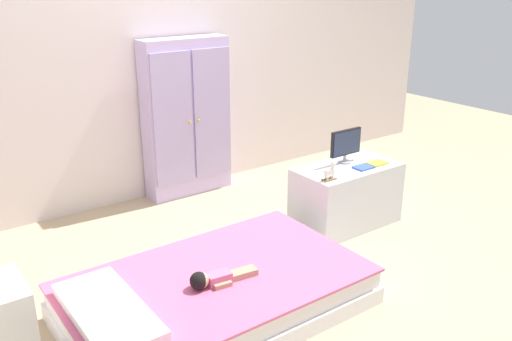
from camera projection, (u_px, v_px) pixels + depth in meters
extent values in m
cube|color=tan|center=(266.00, 267.00, 3.57)|extent=(10.00, 10.00, 0.02)
cube|color=silver|center=(147.00, 33.00, 4.29)|extent=(6.40, 0.05, 2.70)
cube|color=white|center=(217.00, 303.00, 3.08)|extent=(1.65, 1.00, 0.10)
cube|color=silver|center=(216.00, 287.00, 3.04)|extent=(1.61, 0.96, 0.11)
cube|color=#D65B84|center=(216.00, 277.00, 3.02)|extent=(1.64, 0.99, 0.02)
cube|color=white|center=(107.00, 311.00, 2.67)|extent=(0.32, 0.72, 0.05)
cube|color=#D6668E|center=(219.00, 278.00, 2.95)|extent=(0.14, 0.10, 0.06)
cube|color=tan|center=(241.00, 272.00, 3.03)|extent=(0.16, 0.06, 0.04)
cube|color=tan|center=(244.00, 275.00, 3.00)|extent=(0.16, 0.06, 0.04)
cube|color=tan|center=(215.00, 276.00, 2.99)|extent=(0.10, 0.04, 0.03)
cube|color=tan|center=(223.00, 285.00, 2.91)|extent=(0.10, 0.04, 0.03)
sphere|color=tan|center=(201.00, 281.00, 2.89)|extent=(0.09, 0.09, 0.09)
sphere|color=black|center=(199.00, 281.00, 2.89)|extent=(0.10, 0.10, 0.10)
cube|color=silver|center=(186.00, 118.00, 4.55)|extent=(0.73, 0.21, 1.31)
cube|color=#AF9DC9|center=(173.00, 120.00, 4.35)|extent=(0.34, 0.02, 1.08)
cube|color=#AF9DC9|center=(212.00, 114.00, 4.55)|extent=(0.34, 0.02, 1.08)
sphere|color=gold|center=(190.00, 122.00, 4.43)|extent=(0.02, 0.02, 0.02)
sphere|color=gold|center=(199.00, 121.00, 4.47)|extent=(0.02, 0.02, 0.02)
cube|color=silver|center=(346.00, 195.00, 4.08)|extent=(0.79, 0.43, 0.47)
cylinder|color=#99999E|center=(345.00, 162.00, 4.08)|extent=(0.10, 0.10, 0.01)
cylinder|color=#99999E|center=(345.00, 158.00, 4.07)|extent=(0.02, 0.02, 0.05)
cube|color=black|center=(346.00, 142.00, 4.02)|extent=(0.28, 0.02, 0.19)
cube|color=#28334C|center=(347.00, 143.00, 4.01)|extent=(0.26, 0.01, 0.17)
cube|color=#8E6642|center=(327.00, 179.00, 3.74)|extent=(0.11, 0.01, 0.01)
cube|color=#8E6642|center=(331.00, 180.00, 3.72)|extent=(0.11, 0.01, 0.01)
cube|color=white|center=(329.00, 172.00, 3.71)|extent=(0.07, 0.03, 0.04)
cylinder|color=white|center=(331.00, 176.00, 3.75)|extent=(0.01, 0.01, 0.03)
cylinder|color=white|center=(333.00, 176.00, 3.73)|extent=(0.01, 0.01, 0.03)
cylinder|color=white|center=(325.00, 177.00, 3.72)|extent=(0.01, 0.01, 0.03)
cylinder|color=white|center=(328.00, 178.00, 3.70)|extent=(0.01, 0.01, 0.03)
cylinder|color=white|center=(333.00, 167.00, 3.72)|extent=(0.02, 0.02, 0.02)
sphere|color=white|center=(333.00, 164.00, 3.71)|extent=(0.04, 0.04, 0.04)
cube|color=blue|center=(363.00, 167.00, 3.96)|extent=(0.13, 0.10, 0.01)
cube|color=gold|center=(377.00, 163.00, 4.04)|extent=(0.15, 0.10, 0.02)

